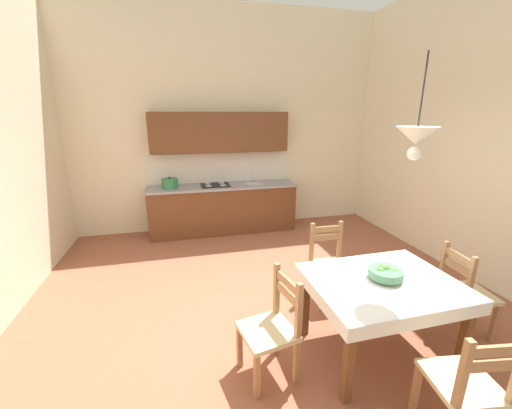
{
  "coord_description": "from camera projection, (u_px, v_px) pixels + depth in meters",
  "views": [
    {
      "loc": [
        -0.93,
        -2.86,
        2.17
      ],
      "look_at": [
        -0.02,
        0.82,
        1.06
      ],
      "focal_mm": 21.78,
      "sensor_mm": 36.0,
      "label": 1
    }
  ],
  "objects": [
    {
      "name": "ground_plane",
      "position": [
        275.0,
        318.0,
        3.51
      ],
      "size": [
        6.25,
        6.68,
        0.1
      ],
      "primitive_type": "cube",
      "color": "#99563D"
    },
    {
      "name": "wall_back",
      "position": [
        228.0,
        123.0,
        5.82
      ],
      "size": [
        6.25,
        0.12,
        4.01
      ],
      "primitive_type": "cube",
      "color": "beige",
      "rests_on": "ground_plane"
    },
    {
      "name": "kitchen_cabinetry",
      "position": [
        222.0,
        187.0,
        5.79
      ],
      "size": [
        2.71,
        0.63,
        2.2
      ],
      "color": "brown",
      "rests_on": "ground_plane"
    },
    {
      "name": "dining_table",
      "position": [
        381.0,
        293.0,
        2.78
      ],
      "size": [
        1.29,
        1.02,
        0.75
      ],
      "color": "brown",
      "rests_on": "ground_plane"
    },
    {
      "name": "dining_chair_kitchen_side",
      "position": [
        329.0,
        265.0,
        3.69
      ],
      "size": [
        0.43,
        0.43,
        0.93
      ],
      "color": "#D1BC89",
      "rests_on": "ground_plane"
    },
    {
      "name": "dining_chair_tv_side",
      "position": [
        272.0,
        329.0,
        2.59
      ],
      "size": [
        0.49,
        0.49,
        0.93
      ],
      "color": "#D1BC89",
      "rests_on": "ground_plane"
    },
    {
      "name": "dining_chair_window_side",
      "position": [
        464.0,
        293.0,
        3.11
      ],
      "size": [
        0.47,
        0.47,
        0.93
      ],
      "color": "#D1BC89",
      "rests_on": "ground_plane"
    },
    {
      "name": "dining_chair_camera_side",
      "position": [
        466.0,
        386.0,
        2.05
      ],
      "size": [
        0.48,
        0.48,
        0.93
      ],
      "color": "#D1BC89",
      "rests_on": "ground_plane"
    },
    {
      "name": "fruit_bowl",
      "position": [
        385.0,
        273.0,
        2.75
      ],
      "size": [
        0.3,
        0.3,
        0.12
      ],
      "color": "#4C7F5B",
      "rests_on": "dining_table"
    },
    {
      "name": "pendant_lamp",
      "position": [
        416.0,
        137.0,
        2.43
      ],
      "size": [
        0.32,
        0.32,
        0.8
      ],
      "color": "black"
    }
  ]
}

